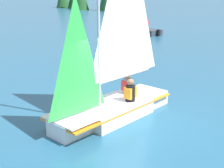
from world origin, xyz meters
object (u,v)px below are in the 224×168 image
object	(u,v)px
sailor_crew	(127,88)
motorboat_distant	(140,29)
sailor_helm	(130,96)
sailboat_main	(113,89)

from	to	relation	value
sailor_crew	motorboat_distant	distance (m)	17.90
sailor_helm	motorboat_distant	bearing A→B (deg)	-143.02
sailboat_main	motorboat_distant	world-z (taller)	sailboat_main
sailor_helm	sailor_crew	xyz separation A→B (m)	(0.61, -0.47, 0.00)
sailor_helm	sailboat_main	bearing A→B (deg)	-31.87
motorboat_distant	sailor_helm	bearing A→B (deg)	131.92
sailor_helm	motorboat_distant	world-z (taller)	sailor_helm
sailboat_main	sailor_crew	xyz separation A→B (m)	(0.37, -0.96, -0.27)
sailboat_main	motorboat_distant	size ratio (longest dim) A/B	1.52
sailboat_main	motorboat_distant	xyz separation A→B (m)	(12.38, -14.23, -0.49)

